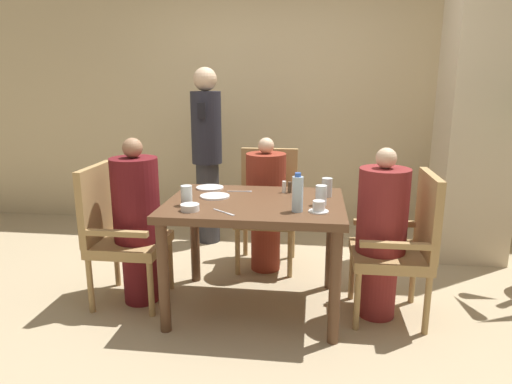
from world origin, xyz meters
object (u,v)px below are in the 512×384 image
object	(u,v)px
plate_main_right	(215,196)
glass_tall_mid	(327,187)
standing_host	(207,151)
glass_tall_far	(187,195)
chair_far_side	(268,204)
diner_in_right_chair	(381,232)
diner_in_left_chair	(137,220)
chair_right_side	(403,242)
plate_main_left	(210,188)
teacup_with_saucer	(319,207)
bowl_small	(190,207)
glass_tall_near	(321,195)
chair_left_side	(118,230)
diner_in_far_chair	(266,203)
water_bottle	(298,194)

from	to	relation	value
plate_main_right	glass_tall_mid	xyz separation A→B (m)	(0.75, 0.12, 0.06)
standing_host	glass_tall_far	world-z (taller)	standing_host
chair_far_side	diner_in_right_chair	distance (m)	1.16
diner_in_left_chair	glass_tall_mid	size ratio (longest dim) A/B	9.19
diner_in_right_chair	glass_tall_mid	bearing A→B (deg)	152.43
chair_right_side	plate_main_left	xyz separation A→B (m)	(-1.34, 0.31, 0.25)
standing_host	glass_tall_mid	bearing A→B (deg)	-45.21
plate_main_left	teacup_with_saucer	world-z (taller)	teacup_with_saucer
teacup_with_saucer	glass_tall_far	size ratio (longest dim) A/B	0.96
standing_host	bowl_small	bearing A→B (deg)	-80.61
plate_main_left	glass_tall_mid	distance (m)	0.86
plate_main_left	glass_tall_far	distance (m)	0.47
diner_in_left_chair	glass_tall_near	distance (m)	1.27
chair_right_side	plate_main_left	size ratio (longest dim) A/B	4.85
chair_left_side	glass_tall_near	distance (m)	1.43
bowl_small	chair_left_side	bearing A→B (deg)	155.12
diner_in_left_chair	bowl_small	xyz separation A→B (m)	(0.46, -0.28, 0.18)
chair_left_side	standing_host	bearing A→B (deg)	75.06
chair_right_side	diner_in_far_chair	bearing A→B (deg)	144.91
bowl_small	glass_tall_far	world-z (taller)	glass_tall_far
plate_main_left	glass_tall_mid	xyz separation A→B (m)	(0.84, -0.13, 0.06)
standing_host	diner_in_right_chair	bearing A→B (deg)	-41.65
diner_in_far_chair	glass_tall_far	size ratio (longest dim) A/B	8.65
chair_right_side	glass_tall_mid	distance (m)	0.61
chair_far_side	plate_main_left	bearing A→B (deg)	-126.27
teacup_with_saucer	glass_tall_far	bearing A→B (deg)	176.65
standing_host	plate_main_right	world-z (taller)	standing_host
diner_in_left_chair	glass_tall_near	world-z (taller)	diner_in_left_chair
teacup_with_saucer	water_bottle	xyz separation A→B (m)	(-0.13, -0.00, 0.08)
diner_in_right_chair	standing_host	bearing A→B (deg)	138.35
teacup_with_saucer	glass_tall_near	world-z (taller)	glass_tall_near
chair_left_side	bowl_small	size ratio (longest dim) A/B	8.47
diner_in_left_chair	plate_main_right	world-z (taller)	diner_in_left_chair
chair_left_side	diner_in_far_chair	distance (m)	1.18
bowl_small	glass_tall_mid	distance (m)	0.95
chair_left_side	glass_tall_far	xyz separation A→B (m)	(0.55, -0.16, 0.30)
diner_in_far_chair	plate_main_right	size ratio (longest dim) A/B	5.48
diner_in_left_chair	standing_host	size ratio (longest dim) A/B	0.71
chair_left_side	teacup_with_saucer	size ratio (longest dim) A/B	7.97
chair_left_side	teacup_with_saucer	distance (m)	1.42
diner_in_right_chair	plate_main_left	size ratio (longest dim) A/B	5.64
chair_left_side	chair_right_side	world-z (taller)	same
chair_right_side	water_bottle	world-z (taller)	water_bottle
glass_tall_near	glass_tall_far	bearing A→B (deg)	-172.42
glass_tall_mid	glass_tall_far	xyz separation A→B (m)	(-0.89, -0.34, 0.00)
chair_right_side	standing_host	world-z (taller)	standing_host
diner_in_left_chair	diner_in_right_chair	distance (m)	1.64
plate_main_left	water_bottle	bearing A→B (deg)	-38.39
glass_tall_near	glass_tall_mid	xyz separation A→B (m)	(0.04, 0.23, 0.00)
chair_far_side	water_bottle	size ratio (longest dim) A/B	4.09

